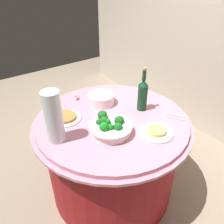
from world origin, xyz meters
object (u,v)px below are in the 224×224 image
at_px(food_plate_peanuts, 65,118).
at_px(label_placard_front, 76,96).
at_px(broccoli_bowl, 110,127).
at_px(wine_bottle, 143,94).
at_px(decorative_fruit_vase, 54,120).
at_px(food_plate_noodles, 157,132).
at_px(plate_stack, 101,99).
at_px(serving_tongs, 176,117).

relative_size(food_plate_peanuts, label_placard_front, 4.00).
bearing_deg(broccoli_bowl, wine_bottle, 104.34).
relative_size(decorative_fruit_vase, food_plate_peanuts, 1.55).
relative_size(broccoli_bowl, food_plate_noodles, 1.27).
relative_size(food_plate_noodles, label_placard_front, 4.00).
distance_m(decorative_fruit_vase, food_plate_noodles, 0.66).
relative_size(plate_stack, food_plate_peanuts, 0.95).
relative_size(serving_tongs, food_plate_noodles, 0.73).
distance_m(wine_bottle, decorative_fruit_vase, 0.68).
xyz_separation_m(plate_stack, wine_bottle, (0.26, 0.20, 0.09)).
distance_m(wine_bottle, serving_tongs, 0.29).
bearing_deg(serving_tongs, food_plate_peanuts, -124.37).
relative_size(wine_bottle, food_plate_noodles, 1.53).
relative_size(broccoli_bowl, wine_bottle, 0.83).
distance_m(wine_bottle, food_plate_peanuts, 0.59).
height_order(broccoli_bowl, label_placard_front, broccoli_bowl).
height_order(wine_bottle, decorative_fruit_vase, decorative_fruit_vase).
bearing_deg(wine_bottle, plate_stack, -142.19).
height_order(food_plate_noodles, label_placard_front, label_placard_front).
bearing_deg(decorative_fruit_vase, food_plate_noodles, 58.92).
xyz_separation_m(decorative_fruit_vase, food_plate_peanuts, (-0.17, 0.14, -0.14)).
xyz_separation_m(broccoli_bowl, food_plate_noodles, (0.19, 0.24, -0.03)).
relative_size(plate_stack, food_plate_noodles, 0.95).
xyz_separation_m(serving_tongs, food_plate_noodles, (0.05, -0.26, 0.01)).
xyz_separation_m(serving_tongs, label_placard_front, (-0.67, -0.46, 0.03)).
bearing_deg(label_placard_front, broccoli_bowl, -3.82).
bearing_deg(wine_bottle, label_placard_front, -142.45).
height_order(broccoli_bowl, wine_bottle, wine_bottle).
height_order(food_plate_peanuts, label_placard_front, label_placard_front).
bearing_deg(plate_stack, wine_bottle, 37.81).
bearing_deg(wine_bottle, food_plate_noodles, -24.49).
relative_size(decorative_fruit_vase, label_placard_front, 6.18).
bearing_deg(serving_tongs, food_plate_noodles, -78.43).
xyz_separation_m(wine_bottle, label_placard_front, (-0.43, -0.33, -0.10)).
bearing_deg(food_plate_noodles, decorative_fruit_vase, -121.08).
xyz_separation_m(food_plate_peanuts, label_placard_front, (-0.21, 0.20, 0.02)).
bearing_deg(label_placard_front, plate_stack, 37.17).
bearing_deg(food_plate_peanuts, label_placard_front, 136.12).
height_order(decorative_fruit_vase, label_placard_front, decorative_fruit_vase).
xyz_separation_m(plate_stack, label_placard_front, (-0.17, -0.13, -0.01)).
distance_m(decorative_fruit_vase, food_plate_peanuts, 0.26).
bearing_deg(broccoli_bowl, plate_stack, 154.58).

